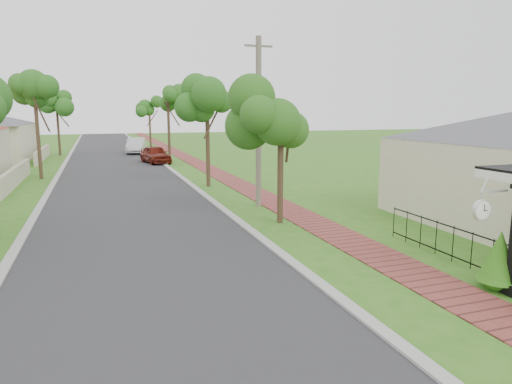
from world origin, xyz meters
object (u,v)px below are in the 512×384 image
near_tree (281,118)px  station_clock (483,209)px  parked_car_white (136,146)px  parked_car_red (155,154)px  utility_pole (259,122)px

near_tree → station_clock: size_ratio=5.22×
parked_car_white → parked_car_red: bearing=-75.8°
parked_car_red → station_clock: bearing=-93.5°
parked_car_white → station_clock: station_clock is taller
parked_car_white → near_tree: size_ratio=0.94×
utility_pole → parked_car_white: bearing=95.9°
parked_car_red → utility_pole: size_ratio=0.57×
parked_car_red → station_clock: station_clock is taller
station_clock → parked_car_red: bearing=97.2°
parked_car_red → station_clock: 29.31m
parked_car_red → utility_pole: utility_pole is taller
parked_car_white → station_clock: size_ratio=4.91×
near_tree → station_clock: near_tree is taller
parked_car_white → near_tree: (2.66, -30.72, 3.09)m
near_tree → utility_pole: utility_pole is taller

